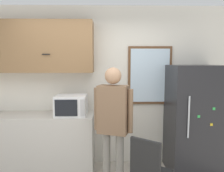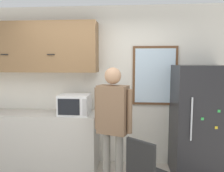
{
  "view_description": "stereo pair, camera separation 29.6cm",
  "coord_description": "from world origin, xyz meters",
  "views": [
    {
      "loc": [
        0.2,
        -2.01,
        1.78
      ],
      "look_at": [
        0.26,
        0.94,
        1.45
      ],
      "focal_mm": 35.0,
      "sensor_mm": 36.0,
      "label": 1
    },
    {
      "loc": [
        0.5,
        -2.0,
        1.78
      ],
      "look_at": [
        0.26,
        0.94,
        1.45
      ],
      "focal_mm": 35.0,
      "sensor_mm": 36.0,
      "label": 2
    }
  ],
  "objects": [
    {
      "name": "microwave",
      "position": [
        -0.37,
        1.37,
        1.1
      ],
      "size": [
        0.48,
        0.41,
        0.32
      ],
      "color": "white",
      "rests_on": "counter"
    },
    {
      "name": "upper_cabinets",
      "position": [
        -1.12,
        1.54,
        2.01
      ],
      "size": [
        2.17,
        0.36,
        0.81
      ],
      "color": "olive"
    },
    {
      "name": "counter",
      "position": [
        -1.12,
        1.42,
        0.47
      ],
      "size": [
        2.17,
        0.58,
        0.94
      ],
      "color": "#BCB7AD",
      "rests_on": "ground_plane"
    },
    {
      "name": "person",
      "position": [
        0.27,
        0.91,
        1.04
      ],
      "size": [
        0.53,
        0.34,
        1.7
      ],
      "rotation": [
        0.0,
        0.0,
        -0.33
      ],
      "color": "gray",
      "rests_on": "ground_plane"
    },
    {
      "name": "refrigerator",
      "position": [
        1.55,
        1.35,
        0.86
      ],
      "size": [
        0.76,
        0.73,
        1.72
      ],
      "color": "#232326",
      "rests_on": "ground_plane"
    },
    {
      "name": "back_wall",
      "position": [
        0.0,
        1.74,
        1.35
      ],
      "size": [
        6.0,
        0.06,
        2.7
      ],
      "color": "silver",
      "rests_on": "ground_plane"
    },
    {
      "name": "chair",
      "position": [
        0.69,
        0.46,
        0.49
      ],
      "size": [
        0.58,
        0.58,
        0.9
      ],
      "rotation": [
        0.0,
        0.0,
        2.49
      ],
      "color": "black",
      "rests_on": "ground_plane"
    },
    {
      "name": "window",
      "position": [
        0.92,
        1.7,
        1.54
      ],
      "size": [
        0.74,
        0.05,
        0.98
      ],
      "color": "brown"
    }
  ]
}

